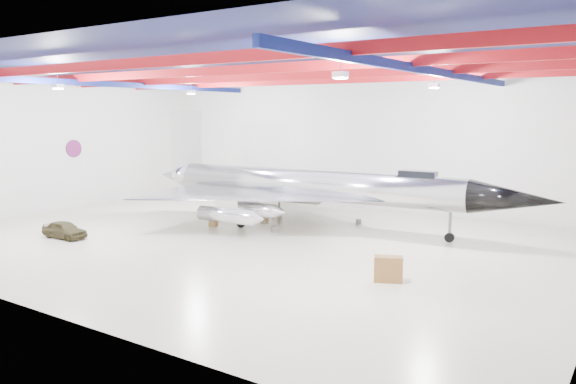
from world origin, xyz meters
The scene contains 15 objects.
floor centered at (0.00, 0.00, 0.00)m, with size 40.00×40.00×0.00m, color beige.
wall_back centered at (0.00, 15.00, 5.50)m, with size 40.00×40.00×0.00m, color silver.
wall_left centered at (-20.00, 0.00, 5.50)m, with size 30.00×30.00×0.00m, color silver.
ceiling centered at (0.00, 0.00, 11.00)m, with size 40.00×40.00×0.00m, color #0A0F38.
ceiling_structure centered at (0.00, 0.00, 10.32)m, with size 39.50×29.50×1.08m.
wall_roundel centered at (-19.94, 2.00, 5.00)m, with size 1.50×1.50×0.10m, color #B21414.
jet_aircraft centered at (1.48, 5.78, 2.69)m, with size 30.10×18.34×8.20m.
jeep centered at (-10.00, -6.13, 0.56)m, with size 1.32×3.29×1.12m, color #3E381F.
desk centered at (11.29, -3.30, 0.62)m, with size 1.36×0.68×1.25m, color brown.
crate_ply centered at (-4.47, 2.06, 0.19)m, with size 0.54×0.43×0.38m, color olive.
toolbox_red centered at (-2.95, 7.57, 0.14)m, with size 0.39×0.31×0.28m, color maroon.
engine_drum centered at (0.34, 2.81, 0.21)m, with size 0.47×0.47×0.42m, color #59595B.
crate_small centered at (-7.90, 6.91, 0.15)m, with size 0.42×0.33×0.29m, color #59595B.
oil_barrel centered at (-2.68, 5.85, 0.17)m, with size 0.48×0.38×0.33m, color olive.
spares_box centered at (3.85, 8.52, 0.19)m, with size 0.42×0.42×0.38m, color #59595B.
Camera 1 is at (21.71, -27.76, 8.11)m, focal length 35.00 mm.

